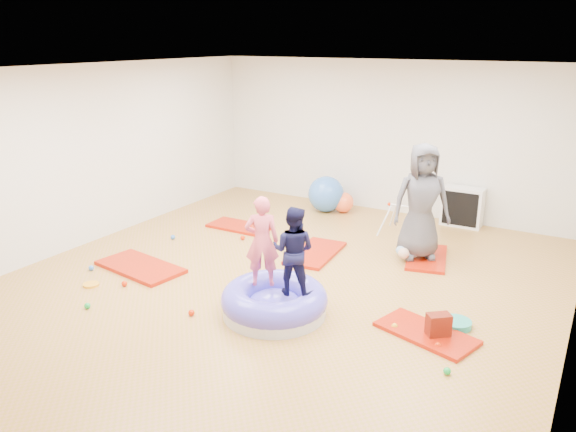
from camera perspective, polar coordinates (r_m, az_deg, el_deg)
The scene contains 19 objects.
room at distance 7.08m, azimuth -1.22°, elevation 3.22°, with size 7.01×8.01×2.81m.
gym_mat_front_left at distance 8.35m, azimuth -14.77°, elevation -5.03°, with size 1.31×0.65×0.05m, color red.
gym_mat_mid_left at distance 9.82m, azimuth -4.93°, elevation -1.06°, with size 1.09×0.55×0.05m, color red.
gym_mat_center_back at distance 8.60m, azimuth 2.81°, elevation -3.77°, with size 1.18×0.59×0.05m, color red.
gym_mat_right at distance 6.57m, azimuth 13.86°, elevation -11.48°, with size 1.09×0.54×0.05m, color red.
gym_mat_rear_right at distance 8.67m, azimuth 13.92°, elevation -4.11°, with size 1.11×0.56×0.05m, color red.
inflatable_cushion at distance 6.77m, azimuth -1.40°, elevation -8.73°, with size 1.28×1.28×0.40m.
child_pink at distance 6.61m, azimuth -2.67°, elevation -2.17°, with size 0.40×0.27×1.11m, color #E45364.
child_navy at distance 6.39m, azimuth 0.55°, elevation -3.14°, with size 0.51×0.40×1.05m, color black.
adult_caregiver at distance 8.36m, azimuth 13.41°, elevation 1.45°, with size 0.83×0.54×1.71m, color #434248.
infant at distance 8.47m, azimuth 11.94°, elevation -3.58°, with size 0.35×0.35×0.20m.
ball_pit_balls at distance 7.31m, azimuth -5.50°, elevation -7.77°, with size 5.15×3.05×0.08m.
exercise_ball_blue at distance 10.64m, azimuth 3.88°, elevation 2.24°, with size 0.68×0.68×0.68m, color blue.
exercise_ball_orange at distance 10.64m, azimuth 5.64°, elevation 1.39°, with size 0.39×0.39×0.39m, color #FF602F.
infant_play_gym at distance 9.50m, azimuth 11.62°, elevation 0.06°, with size 0.68×0.65×0.52m.
cube_shelf at distance 10.26m, azimuth 17.28°, elevation 0.90°, with size 0.69×0.34×0.69m.
balance_disc at distance 6.82m, azimuth 16.71°, elevation -10.43°, with size 0.35×0.35×0.08m, color teal.
backpack at distance 6.48m, azimuth 15.02°, elevation -10.78°, with size 0.25×0.16×0.29m, color #B7260C.
yellow_toy at distance 8.00m, azimuth -19.37°, elevation -6.59°, with size 0.21×0.21×0.03m, color orange.
Camera 1 is at (3.57, -5.85, 3.17)m, focal length 35.00 mm.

